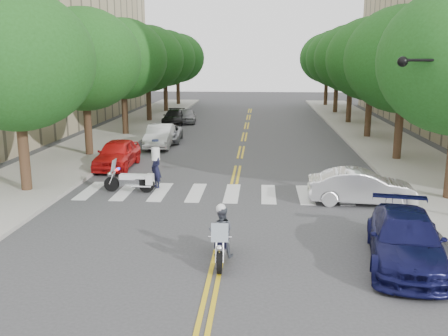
# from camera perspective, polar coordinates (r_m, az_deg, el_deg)

# --- Properties ---
(ground) EXTENTS (140.00, 140.00, 0.00)m
(ground) POSITION_cam_1_polar(r_m,az_deg,el_deg) (15.18, -0.50, -9.49)
(ground) COLOR #38383A
(ground) RESTS_ON ground
(sidewalk_left) EXTENTS (5.00, 60.00, 0.15)m
(sidewalk_left) POSITION_cam_1_polar(r_m,az_deg,el_deg) (37.99, -12.17, 3.78)
(sidewalk_left) COLOR #9E9991
(sidewalk_left) RESTS_ON ground
(sidewalk_right) EXTENTS (5.00, 60.00, 0.15)m
(sidewalk_right) POSITION_cam_1_polar(r_m,az_deg,el_deg) (37.40, 17.07, 3.37)
(sidewalk_right) COLOR #9E9991
(sidewalk_right) RESTS_ON ground
(tree_l_0) EXTENTS (6.40, 6.40, 8.45)m
(tree_l_0) POSITION_cam_1_polar(r_m,az_deg,el_deg) (22.36, -22.71, 11.25)
(tree_l_0) COLOR #382316
(tree_l_0) RESTS_ON ground
(tree_l_1) EXTENTS (6.40, 6.40, 8.45)m
(tree_l_1) POSITION_cam_1_polar(r_m,az_deg,el_deg) (29.74, -15.71, 11.84)
(tree_l_1) COLOR #382316
(tree_l_1) RESTS_ON ground
(tree_l_2) EXTENTS (6.40, 6.40, 8.45)m
(tree_l_2) POSITION_cam_1_polar(r_m,az_deg,el_deg) (37.37, -11.51, 12.11)
(tree_l_2) COLOR #382316
(tree_l_2) RESTS_ON ground
(tree_l_3) EXTENTS (6.40, 6.40, 8.45)m
(tree_l_3) POSITION_cam_1_polar(r_m,az_deg,el_deg) (45.13, -8.74, 12.26)
(tree_l_3) COLOR #382316
(tree_l_3) RESTS_ON ground
(tree_l_4) EXTENTS (6.40, 6.40, 8.45)m
(tree_l_4) POSITION_cam_1_polar(r_m,az_deg,el_deg) (52.97, -6.79, 12.34)
(tree_l_4) COLOR #382316
(tree_l_4) RESTS_ON ground
(tree_l_5) EXTENTS (6.40, 6.40, 8.45)m
(tree_l_5) POSITION_cam_1_polar(r_m,az_deg,el_deg) (60.84, -5.34, 12.40)
(tree_l_5) COLOR #382316
(tree_l_5) RESTS_ON ground
(tree_r_1) EXTENTS (6.40, 6.40, 8.45)m
(tree_r_1) POSITION_cam_1_polar(r_m,az_deg,el_deg) (29.04, 19.87, 11.56)
(tree_r_1) COLOR #382316
(tree_r_1) RESTS_ON ground
(tree_r_2) EXTENTS (6.40, 6.40, 8.45)m
(tree_r_2) POSITION_cam_1_polar(r_m,az_deg,el_deg) (36.82, 16.54, 11.85)
(tree_r_2) COLOR #382316
(tree_r_2) RESTS_ON ground
(tree_r_3) EXTENTS (6.40, 6.40, 8.45)m
(tree_r_3) POSITION_cam_1_polar(r_m,az_deg,el_deg) (44.68, 14.37, 12.01)
(tree_r_3) COLOR #382316
(tree_r_3) RESTS_ON ground
(tree_r_4) EXTENTS (6.40, 6.40, 8.45)m
(tree_r_4) POSITION_cam_1_polar(r_m,az_deg,el_deg) (52.58, 12.85, 12.12)
(tree_r_4) COLOR #382316
(tree_r_4) RESTS_ON ground
(tree_r_5) EXTENTS (6.40, 6.40, 8.45)m
(tree_r_5) POSITION_cam_1_polar(r_m,az_deg,el_deg) (60.50, 11.73, 12.19)
(tree_r_5) COLOR #382316
(tree_r_5) RESTS_ON ground
(motorcycle_police) EXTENTS (0.73, 2.12, 1.72)m
(motorcycle_police) POSITION_cam_1_polar(r_m,az_deg,el_deg) (14.23, -0.33, -7.73)
(motorcycle_police) COLOR black
(motorcycle_police) RESTS_ON ground
(motorcycle_parked) EXTENTS (2.20, 0.49, 1.42)m
(motorcycle_parked) POSITION_cam_1_polar(r_m,az_deg,el_deg) (21.80, -10.30, -1.45)
(motorcycle_parked) COLOR black
(motorcycle_parked) RESTS_ON ground
(officer_standing) EXTENTS (0.72, 0.76, 1.75)m
(officer_standing) POSITION_cam_1_polar(r_m,az_deg,el_deg) (22.25, -7.77, -0.07)
(officer_standing) COLOR black
(officer_standing) RESTS_ON ground
(convertible) EXTENTS (4.22, 1.69, 1.36)m
(convertible) POSITION_cam_1_polar(r_m,az_deg,el_deg) (20.45, 15.39, -2.09)
(convertible) COLOR silver
(convertible) RESTS_ON ground
(sedan_blue) EXTENTS (2.79, 5.15, 1.42)m
(sedan_blue) POSITION_cam_1_polar(r_m,az_deg,el_deg) (14.99, 20.04, -7.69)
(sedan_blue) COLOR #0E0F3D
(sedan_blue) RESTS_ON ground
(parked_car_a) EXTENTS (1.78, 4.37, 1.49)m
(parked_car_a) POSITION_cam_1_polar(r_m,az_deg,el_deg) (26.70, -12.11, 1.59)
(parked_car_a) COLOR red
(parked_car_a) RESTS_ON ground
(parked_car_b) EXTENTS (1.73, 4.44, 1.44)m
(parked_car_b) POSITION_cam_1_polar(r_m,az_deg,el_deg) (32.48, -7.34, 3.66)
(parked_car_b) COLOR silver
(parked_car_b) RESTS_ON ground
(parked_car_c) EXTENTS (2.15, 4.15, 1.12)m
(parked_car_c) POSITION_cam_1_polar(r_m,az_deg,el_deg) (34.51, -6.48, 3.93)
(parked_car_c) COLOR gray
(parked_car_c) RESTS_ON ground
(parked_car_d) EXTENTS (1.92, 4.34, 1.24)m
(parked_car_d) POSITION_cam_1_polar(r_m,az_deg,el_deg) (43.47, -5.74, 5.81)
(parked_car_d) COLOR black
(parked_car_d) RESTS_ON ground
(parked_car_e) EXTENTS (1.83, 3.80, 1.25)m
(parked_car_e) POSITION_cam_1_polar(r_m,az_deg,el_deg) (44.29, -4.22, 5.97)
(parked_car_e) COLOR gray
(parked_car_e) RESTS_ON ground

